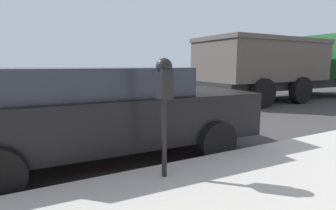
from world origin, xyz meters
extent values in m
plane|color=#3D3A3A|center=(0.00, 0.00, 0.00)|extent=(220.00, 220.00, 0.00)
cylinder|color=black|center=(-2.56, -0.08, 0.65)|extent=(0.06, 0.06, 0.95)
cube|color=black|center=(-2.56, -0.08, 1.30)|extent=(0.20, 0.14, 0.34)
sphere|color=black|center=(-2.56, -0.08, 1.50)|extent=(0.19, 0.19, 0.19)
cube|color=#B21919|center=(-2.45, -0.08, 1.26)|extent=(0.01, 0.11, 0.12)
cube|color=black|center=(-2.45, -0.08, 1.38)|extent=(0.01, 0.10, 0.08)
cube|color=black|center=(-1.12, 0.19, 0.68)|extent=(1.96, 4.82, 0.72)
cube|color=#232833|center=(-1.11, 0.38, 1.26)|extent=(1.68, 2.72, 0.43)
cylinder|color=black|center=(-0.26, -1.31, 0.32)|extent=(0.24, 0.65, 0.64)
cylinder|color=black|center=(-2.07, -1.26, 0.32)|extent=(0.24, 0.65, 0.64)
cylinder|color=black|center=(-0.17, 1.64, 0.32)|extent=(0.24, 0.65, 0.64)
cube|color=black|center=(2.63, -8.79, 0.70)|extent=(2.42, 8.52, 0.35)
cube|color=#23602D|center=(2.70, -11.76, 1.86)|extent=(2.67, 2.60, 1.99)
cube|color=#4C4742|center=(2.59, -7.18, 1.62)|extent=(2.73, 5.31, 1.50)
cube|color=#4C4742|center=(2.59, -7.18, 2.45)|extent=(2.84, 5.41, 0.16)
cylinder|color=black|center=(4.01, -11.72, 0.52)|extent=(0.32, 1.05, 1.04)
cylinder|color=black|center=(3.91, -7.92, 0.52)|extent=(0.32, 1.05, 1.04)
cylinder|color=black|center=(1.31, -7.98, 0.52)|extent=(0.32, 1.05, 1.04)
cylinder|color=black|center=(3.86, -5.80, 0.52)|extent=(0.32, 1.05, 1.04)
cylinder|color=black|center=(1.26, -5.86, 0.52)|extent=(0.32, 1.05, 1.04)
camera|label=1|loc=(-5.26, 1.29, 1.52)|focal=28.00mm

